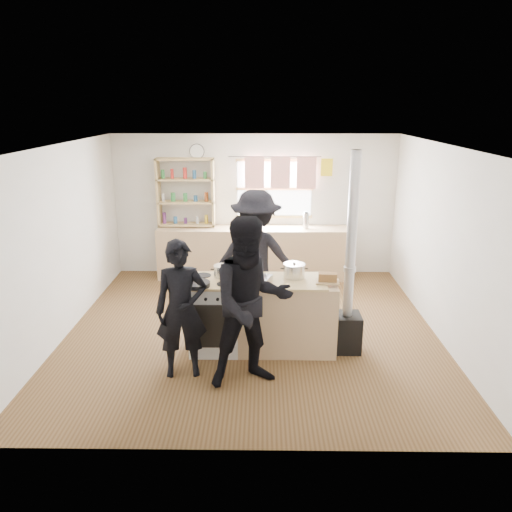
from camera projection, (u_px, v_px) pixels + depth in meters
name	position (u px, v px, depth m)	size (l,w,h in m)	color
ground	(252.00, 330.00, 6.90)	(5.00, 5.00, 0.01)	brown
back_counter	(254.00, 253.00, 8.89)	(3.40, 0.55, 0.90)	tan
shelving_unit	(186.00, 192.00, 8.70)	(1.00, 0.28, 1.20)	tan
thermos	(306.00, 221.00, 8.70)	(0.10, 0.10, 0.28)	silver
cooking_island	(262.00, 315.00, 6.23)	(1.97, 0.64, 0.93)	silver
skillet_greens	(197.00, 284.00, 5.89)	(0.43, 0.43, 0.05)	black
roast_tray	(256.00, 279.00, 6.03)	(0.41, 0.37, 0.07)	silver
stockpot_stove	(222.00, 271.00, 6.19)	(0.21, 0.21, 0.17)	silver
stockpot_counter	(294.00, 271.00, 6.16)	(0.27, 0.27, 0.20)	silver
bread_board	(328.00, 279.00, 6.00)	(0.30, 0.22, 0.12)	tan
flue_heater	(348.00, 302.00, 6.15)	(0.35, 0.35, 2.50)	black
person_near_left	(181.00, 310.00, 5.56)	(0.58, 0.38, 1.59)	black
person_near_right	(251.00, 303.00, 5.34)	(0.92, 0.72, 1.90)	black
person_far	(256.00, 257.00, 6.98)	(1.22, 0.70, 1.89)	black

